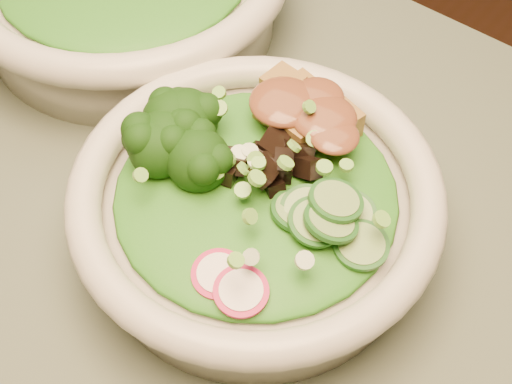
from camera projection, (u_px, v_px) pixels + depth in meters
The scene contains 9 objects.
salad_bowl at pixel (256, 209), 0.49m from camera, with size 0.25×0.25×0.07m.
lettuce_bed at pixel (256, 191), 0.47m from camera, with size 0.19×0.19×0.02m, color #165A13.
broccoli_florets at pixel (178, 147), 0.48m from camera, with size 0.08×0.07×0.04m, color black, non-canonical shape.
radish_slices at pixel (212, 261), 0.44m from camera, with size 0.10×0.04×0.02m, color #AF0D3E, non-canonical shape.
cucumber_slices at pixel (341, 219), 0.45m from camera, with size 0.07×0.07×0.03m, color #77A45B, non-canonical shape.
mushroom_heap at pixel (264, 167), 0.47m from camera, with size 0.07×0.07×0.04m, color black, non-canonical shape.
tofu_cubes at pixel (298, 123), 0.50m from camera, with size 0.08×0.06×0.03m, color olive, non-canonical shape.
peanut_sauce at pixel (299, 111), 0.49m from camera, with size 0.07×0.05×0.02m, color brown.
scallion_garnish at pixel (256, 170), 0.46m from camera, with size 0.18×0.18×0.02m, color #6DB540, non-canonical shape.
Camera 1 is at (0.16, -0.13, 1.19)m, focal length 50.00 mm.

